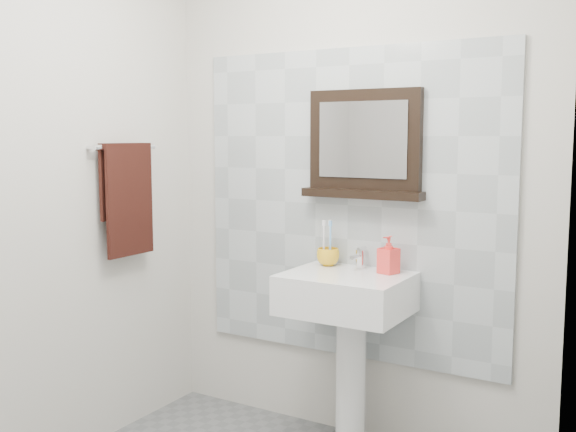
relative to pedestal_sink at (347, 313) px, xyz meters
The scene contains 11 objects.
back_wall 0.63m from the pedestal_sink, 114.10° to the left, with size 2.00×0.01×2.50m, color beige.
left_wall 1.52m from the pedestal_sink, 141.59° to the right, with size 0.01×2.20×2.50m, color beige.
right_wall 1.38m from the pedestal_sink, 44.18° to the right, with size 0.01×2.20×2.50m, color beige.
splashback 0.53m from the pedestal_sink, 115.28° to the left, with size 1.60×0.02×1.50m, color #A5AEB3.
pedestal_sink is the anchor object (origin of this frame).
toothbrush_cup 0.30m from the pedestal_sink, 143.47° to the left, with size 0.11×0.11×0.09m, color gold.
toothbrushes 0.37m from the pedestal_sink, 143.58° to the left, with size 0.05×0.04×0.21m.
soap_dispenser 0.33m from the pedestal_sink, 31.67° to the left, with size 0.08×0.08×0.17m, color #FF1E3C.
framed_mirror 0.78m from the pedestal_sink, 92.50° to the left, with size 0.60×0.11×0.51m.
towel_bar 1.33m from the pedestal_sink, 163.10° to the right, with size 0.07×0.40×0.03m.
hand_towel 1.22m from the pedestal_sink, 162.99° to the right, with size 0.06×0.30×0.55m.
Camera 1 is at (1.41, -1.86, 1.48)m, focal length 42.00 mm.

